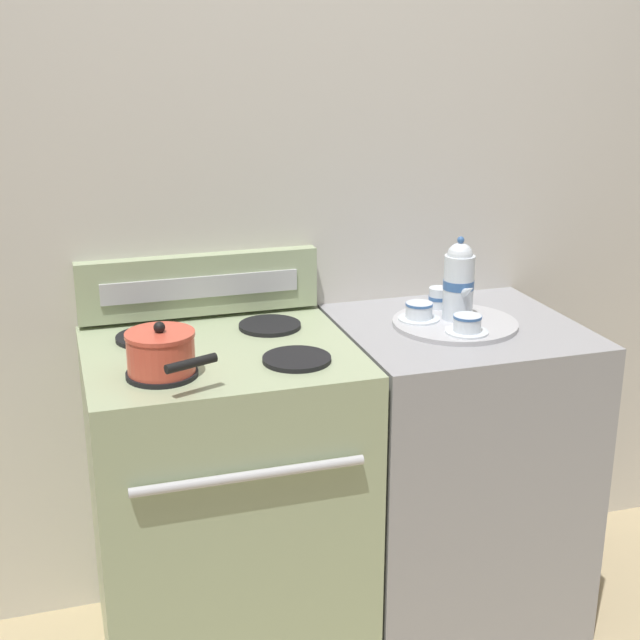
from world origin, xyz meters
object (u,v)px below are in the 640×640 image
(serving_tray, at_px, (455,324))
(teapot, at_px, (459,281))
(teacup_left, at_px, (467,324))
(teacup_right, at_px, (419,311))
(stove, at_px, (226,504))
(saucepan, at_px, (161,352))
(creamer_jug, at_px, (439,298))

(serving_tray, relative_size, teapot, 1.48)
(teacup_left, height_order, teacup_right, same)
(serving_tray, xyz_separation_m, teacup_right, (-0.09, 0.04, 0.03))
(stove, relative_size, saucepan, 3.66)
(serving_tray, relative_size, teacup_right, 3.02)
(teapot, bearing_deg, teacup_left, -103.39)
(saucepan, xyz_separation_m, teapot, (0.85, 0.16, 0.06))
(serving_tray, height_order, teacup_right, teacup_right)
(saucepan, height_order, serving_tray, saucepan)
(teapot, bearing_deg, saucepan, -169.37)
(stove, relative_size, teacup_right, 7.91)
(saucepan, xyz_separation_m, serving_tray, (0.84, 0.14, -0.06))
(teacup_right, xyz_separation_m, creamer_jug, (0.10, 0.09, 0.01))
(teacup_right, bearing_deg, serving_tray, -25.55)
(teapot, xyz_separation_m, teacup_right, (-0.11, 0.02, -0.09))
(teapot, bearing_deg, stove, -178.44)
(saucepan, xyz_separation_m, teacup_right, (0.74, 0.18, -0.02))
(teacup_left, xyz_separation_m, teacup_right, (-0.08, 0.14, 0.00))
(stove, distance_m, teacup_right, 0.76)
(teacup_left, relative_size, creamer_jug, 1.88)
(saucepan, height_order, creamer_jug, saucepan)
(teapot, xyz_separation_m, teacup_left, (-0.03, -0.12, -0.09))
(saucepan, bearing_deg, teacup_left, 2.78)
(stove, height_order, creamer_jug, creamer_jug)
(teacup_left, bearing_deg, saucepan, -177.22)
(teacup_left, bearing_deg, creamer_jug, 84.38)
(teacup_left, height_order, creamer_jug, creamer_jug)
(stove, xyz_separation_m, teapot, (0.68, 0.02, 0.58))
(stove, height_order, serving_tray, serving_tray)
(teacup_right, bearing_deg, teapot, -12.46)
(saucepan, height_order, teapot, teapot)
(saucepan, bearing_deg, stove, 40.16)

